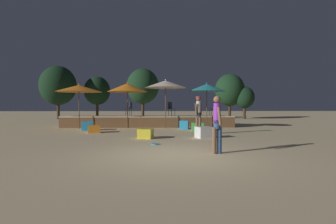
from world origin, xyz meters
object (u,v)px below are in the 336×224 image
object	(u,v)px
cube_seat_5	(88,126)
background_tree_3	(97,91)
patio_umbrella_1	(127,88)
person_1	(199,113)
cube_seat_4	(94,129)
background_tree_0	(244,98)
cube_seat_1	(198,127)
bistro_chair_2	(171,107)
patio_umbrella_3	(166,84)
cube_seat_0	(146,134)
frisbee_disc	(155,144)
cube_seat_2	(184,125)
background_tree_1	(143,86)
bistro_chair_1	(130,107)
patio_umbrella_0	(207,88)
background_tree_2	(58,86)
person_0	(217,123)
cube_seat_3	(204,132)
patio_umbrella_2	(79,88)
background_tree_4	(230,90)
bistro_chair_0	(214,107)

from	to	relation	value
cube_seat_5	background_tree_3	world-z (taller)	background_tree_3
patio_umbrella_1	person_1	distance (m)	5.59
cube_seat_4	background_tree_0	bearing A→B (deg)	47.74
cube_seat_1	bistro_chair_2	xyz separation A→B (m)	(-1.33, 2.95, 1.04)
patio_umbrella_1	patio_umbrella_3	xyz separation A→B (m)	(2.34, -0.40, 0.18)
background_tree_0	patio_umbrella_3	bearing A→B (deg)	-127.63
patio_umbrella_1	cube_seat_0	world-z (taller)	patio_umbrella_1
patio_umbrella_3	frisbee_disc	world-z (taller)	patio_umbrella_3
patio_umbrella_3	cube_seat_0	distance (m)	5.49
bistro_chair_2	background_tree_3	size ratio (longest dim) A/B	0.20
cube_seat_2	background_tree_1	bearing A→B (deg)	105.61
patio_umbrella_3	cube_seat_5	xyz separation A→B (m)	(-4.38, -1.02, -2.42)
background_tree_0	background_tree_3	size ratio (longest dim) A/B	0.74
bistro_chair_1	patio_umbrella_0	bearing A→B (deg)	85.71
cube_seat_4	background_tree_2	bearing A→B (deg)	116.88
patio_umbrella_3	background_tree_0	distance (m)	13.86
patio_umbrella_1	cube_seat_1	size ratio (longest dim) A/B	4.14
cube_seat_2	frisbee_disc	xyz separation A→B (m)	(-1.63, -6.08, -0.23)
patio_umbrella_1	background_tree_0	world-z (taller)	background_tree_0
cube_seat_1	person_0	distance (m)	6.80
cube_seat_5	bistro_chair_1	bearing A→B (deg)	61.18
patio_umbrella_0	cube_seat_2	bearing A→B (deg)	-154.93
cube_seat_0	bistro_chair_2	xyz separation A→B (m)	(1.34, 6.14, 1.06)
frisbee_disc	background_tree_0	xyz separation A→B (m)	(9.00, 17.53, 2.19)
frisbee_disc	background_tree_2	size ratio (longest dim) A/B	0.05
cube_seat_5	bistro_chair_1	distance (m)	4.18
background_tree_2	cube_seat_5	bearing A→B (deg)	-63.11
cube_seat_4	frisbee_disc	size ratio (longest dim) A/B	2.47
frisbee_disc	cube_seat_0	bearing A→B (deg)	103.51
patio_umbrella_3	bistro_chair_1	world-z (taller)	patio_umbrella_3
cube_seat_5	background_tree_0	bearing A→B (deg)	43.05
person_1	patio_umbrella_0	bearing A→B (deg)	-57.01
cube_seat_3	background_tree_3	world-z (taller)	background_tree_3
cube_seat_0	cube_seat_2	bearing A→B (deg)	64.72
background_tree_2	patio_umbrella_2	bearing A→B (deg)	-64.15
patio_umbrella_1	cube_seat_1	xyz separation A→B (m)	(4.04, -2.02, -2.26)
person_1	background_tree_2	world-z (taller)	background_tree_2
cube_seat_3	person_0	size ratio (longest dim) A/B	0.45
person_1	cube_seat_2	bearing A→B (deg)	-33.15
person_0	bistro_chair_2	size ratio (longest dim) A/B	1.83
patio_umbrella_1	frisbee_disc	bearing A→B (deg)	-75.58
background_tree_4	cube_seat_0	bearing A→B (deg)	-116.11
patio_umbrella_0	cube_seat_3	xyz separation A→B (m)	(-1.04, -4.95, -2.24)
person_1	patio_umbrella_1	bearing A→B (deg)	4.08
cube_seat_5	background_tree_3	size ratio (longest dim) A/B	0.15
background_tree_0	background_tree_2	world-z (taller)	background_tree_2
patio_umbrella_3	bistro_chair_0	size ratio (longest dim) A/B	3.30
frisbee_disc	bistro_chair_1	bearing A→B (deg)	101.68
cube_seat_0	background_tree_4	distance (m)	18.52
cube_seat_2	background_tree_4	distance (m)	13.80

